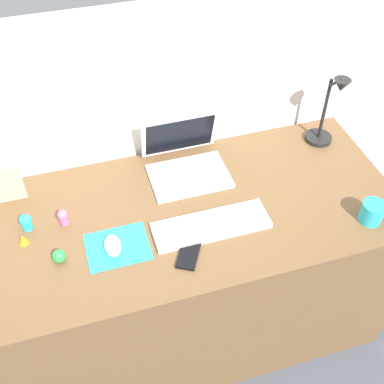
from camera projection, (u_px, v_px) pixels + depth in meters
ground_plane at (187, 319)px, 2.31m from camera, size 6.00×6.00×0.00m
back_wall at (159, 157)px, 2.10m from camera, size 2.78×0.05×1.34m
desk at (186, 272)px, 2.05m from camera, size 1.58×0.71×0.74m
laptop at (185, 158)px, 1.92m from camera, size 0.30×0.27×0.21m
keyboard at (211, 225)px, 1.73m from camera, size 0.41×0.13×0.02m
mousepad at (118, 247)px, 1.67m from camera, size 0.21×0.17×0.00m
mouse at (113, 246)px, 1.65m from camera, size 0.06×0.10×0.03m
cell_phone at (189, 254)px, 1.65m from camera, size 0.12×0.14×0.01m
desk_lamp at (328, 113)px, 1.95m from camera, size 0.11×0.16×0.34m
picture_frame at (6, 185)px, 1.78m from camera, size 0.12×0.02×0.15m
coffee_mug at (372, 212)px, 1.73m from camera, size 0.08×0.08×0.08m
toy_figurine_cyan at (26, 222)px, 1.71m from camera, size 0.04×0.04×0.06m
toy_figurine_green at (59, 256)px, 1.61m from camera, size 0.04×0.04×0.05m
toy_figurine_orange at (23, 239)px, 1.67m from camera, size 0.04×0.04×0.04m
toy_figurine_pink at (63, 217)px, 1.72m from camera, size 0.04×0.04×0.06m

